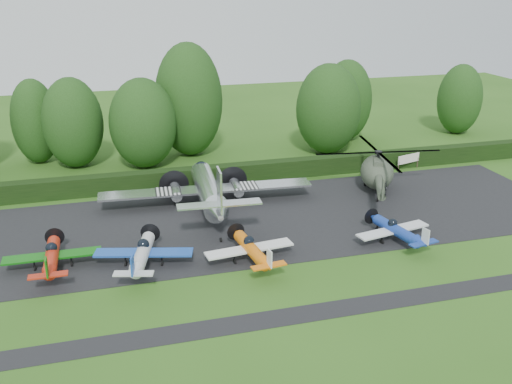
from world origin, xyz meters
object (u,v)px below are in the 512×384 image
object	(u,v)px
transport_plane	(209,190)
sign_board	(409,159)
light_plane_blue	(397,230)
helicopter	(378,169)
light_plane_red	(52,256)
light_plane_orange	(252,249)
light_plane_white	(142,253)

from	to	relation	value
transport_plane	sign_board	world-z (taller)	transport_plane
light_plane_blue	sign_board	distance (m)	20.43
light_plane_blue	helicopter	size ratio (longest dim) A/B	0.47
helicopter	sign_board	bearing A→B (deg)	14.39
transport_plane	sign_board	size ratio (longest dim) A/B	6.36
light_plane_red	light_plane_blue	size ratio (longest dim) A/B	1.06
light_plane_orange	helicopter	world-z (taller)	helicopter
light_plane_white	light_plane_orange	distance (m)	8.50
transport_plane	light_plane_blue	bearing A→B (deg)	-43.31
light_plane_orange	helicopter	distance (m)	21.05
light_plane_red	light_plane_orange	bearing A→B (deg)	-10.93
transport_plane	sign_board	xyz separation A→B (m)	(24.82, 5.63, -0.62)
transport_plane	light_plane_red	world-z (taller)	transport_plane
light_plane_orange	light_plane_blue	bearing A→B (deg)	8.03
light_plane_blue	sign_board	bearing A→B (deg)	69.23
light_plane_red	light_plane_blue	distance (m)	28.09
sign_board	light_plane_red	bearing A→B (deg)	-142.95
light_plane_red	sign_board	xyz separation A→B (m)	(38.84, 14.77, 0.08)
light_plane_white	light_plane_orange	bearing A→B (deg)	-23.89
light_plane_red	sign_board	world-z (taller)	light_plane_red
transport_plane	helicopter	world-z (taller)	transport_plane
sign_board	helicopter	bearing A→B (deg)	-125.76
transport_plane	light_plane_blue	size ratio (longest dim) A/B	2.89
light_plane_orange	sign_board	bearing A→B (deg)	43.30
light_plane_red	sign_board	bearing A→B (deg)	20.48
light_plane_blue	helicopter	distance (m)	12.82
light_plane_white	light_plane_blue	distance (m)	21.25
light_plane_red	light_plane_white	world-z (taller)	light_plane_white
light_plane_orange	light_plane_white	bearing A→B (deg)	177.23
transport_plane	light_plane_white	world-z (taller)	transport_plane
light_plane_white	light_plane_blue	size ratio (longest dim) A/B	1.11
light_plane_blue	sign_board	world-z (taller)	light_plane_blue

